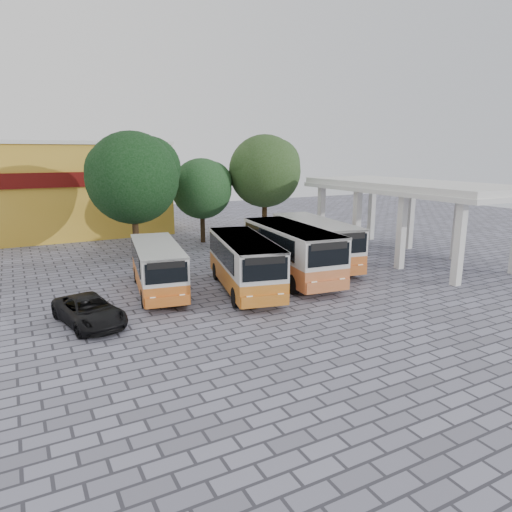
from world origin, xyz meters
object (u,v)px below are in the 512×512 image
parked_car (89,311)px  bus_centre_left (244,261)px  bus_far_right (315,240)px  bus_far_left (158,265)px  bus_centre_right (291,249)px

parked_car → bus_centre_left: bearing=-3.6°
bus_far_right → parked_car: size_ratio=1.98×
bus_far_left → bus_centre_right: bus_centre_right is taller
bus_centre_left → parked_car: bus_centre_left is taller
bus_far_right → parked_car: bearing=-156.6°
bus_far_left → bus_centre_right: (7.70, -1.08, 0.30)m
bus_far_left → parked_car: size_ratio=1.70×
bus_centre_right → bus_centre_left: bearing=-160.2°
bus_centre_left → parked_car: bearing=-158.3°
bus_centre_right → bus_far_right: (3.03, 1.85, -0.04)m
bus_far_left → parked_car: bearing=-131.9°
bus_far_left → bus_centre_right: 7.78m
bus_far_right → bus_far_left: bearing=-167.6°
bus_far_left → bus_centre_right: bearing=1.4°
bus_far_left → bus_far_right: bus_far_right is taller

